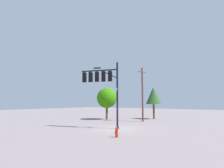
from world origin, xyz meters
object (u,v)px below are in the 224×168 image
signal_pole_assembly (102,81)px  utility_pole (143,93)px  fire_hydrant (117,132)px  tree_near (153,96)px  tree_mid (107,98)px

signal_pole_assembly → utility_pole: utility_pole is taller
fire_hydrant → tree_near: size_ratio=0.15×
tree_near → utility_pole: bearing=93.4°
utility_pole → tree_mid: 6.35m
tree_near → fire_hydrant: bearing=103.3°
tree_mid → tree_near: bearing=-137.3°
utility_pole → tree_mid: bearing=7.4°
tree_near → tree_mid: tree_near is taller
signal_pole_assembly → fire_hydrant: size_ratio=8.88×
utility_pole → fire_hydrant: size_ratio=9.79×
fire_hydrant → tree_mid: 15.42m
fire_hydrant → signal_pole_assembly: bearing=-37.2°
fire_hydrant → tree_mid: bearing=-48.7°
signal_pole_assembly → tree_near: 13.62m
tree_near → tree_mid: size_ratio=1.04×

